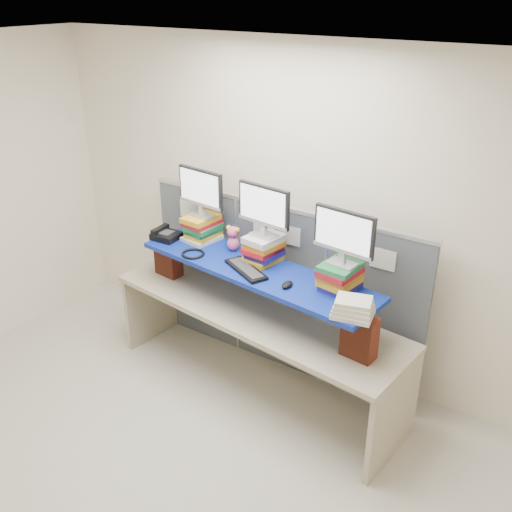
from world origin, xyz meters
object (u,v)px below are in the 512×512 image
Objects in this scene: desk at (256,324)px; monitor_right at (344,234)px; blue_board at (256,270)px; keyboard at (246,269)px; desk_phone at (166,235)px; monitor_left at (201,190)px; monitor_center at (264,208)px.

desk is 1.18m from monitor_right.
blue_board reaches higher than desk.
keyboard is 0.94m from desk_phone.
monitor_right is (1.38, -0.15, -0.02)m from monitor_left.
blue_board is at bearing 96.03° from keyboard.
desk_phone is (-0.96, 0.03, 0.55)m from desk.
monitor_left is (-0.68, 0.20, 0.97)m from desk.
monitor_center is at bearing 109.68° from keyboard.
desk_phone is at bearing -175.66° from blue_board.
monitor_left is 1.00× the size of monitor_center.
monitor_right is (0.71, -0.08, -0.02)m from monitor_center.
desk is 5.65× the size of monitor_right.
monitor_center is 1.04m from desk_phone.
desk_phone is (-0.28, -0.16, -0.42)m from monitor_left.
blue_board is 0.96m from desk_phone.
monitor_left reaches higher than keyboard.
desk is 0.98m from monitor_center.
keyboard is (-0.73, -0.13, -0.42)m from monitor_right.
monitor_left reaches higher than desk.
blue_board is at bearing 6.41° from desk.
monitor_right is at bearing 0.00° from monitor_left.
desk is 5.65× the size of monitor_center.
blue_board is at bearing -170.28° from monitor_right.
monitor_center is at bearing 1.56° from desk_phone.
blue_board is at bearing -79.45° from monitor_center.
desk is 1.11m from desk_phone.
desk is 1.20m from monitor_left.
desk_phone is at bearing -168.46° from monitor_center.
monitor_left is at bearing 180.00° from monitor_center.
monitor_right is at bearing 9.72° from desk.
monitor_center is (0.67, -0.08, 0.01)m from monitor_left.
desk_phone is (-0.96, 0.03, 0.05)m from blue_board.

